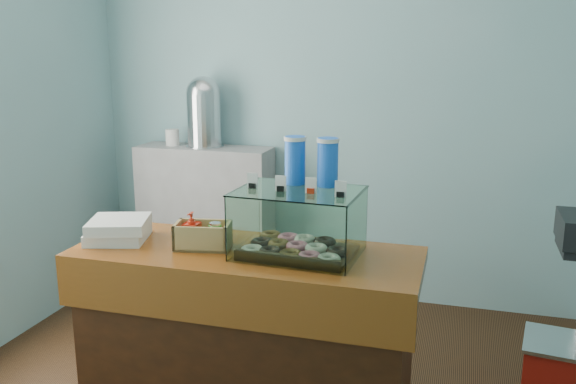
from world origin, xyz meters
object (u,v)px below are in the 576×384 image
(counter, at_px, (247,340))
(display_case, at_px, (301,217))
(red_cooler, at_px, (569,380))
(coffee_urn, at_px, (204,110))

(counter, xyz_separation_m, display_case, (0.25, 0.05, 0.61))
(counter, relative_size, red_cooler, 3.22)
(display_case, bearing_deg, coffee_urn, 129.75)
(coffee_urn, relative_size, red_cooler, 1.03)
(coffee_urn, height_order, red_cooler, coffee_urn)
(display_case, height_order, coffee_urn, coffee_urn)
(display_case, distance_m, red_cooler, 1.60)
(coffee_urn, distance_m, red_cooler, 2.87)
(display_case, xyz_separation_m, red_cooler, (1.26, 0.46, -0.87))
(display_case, bearing_deg, counter, -164.62)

